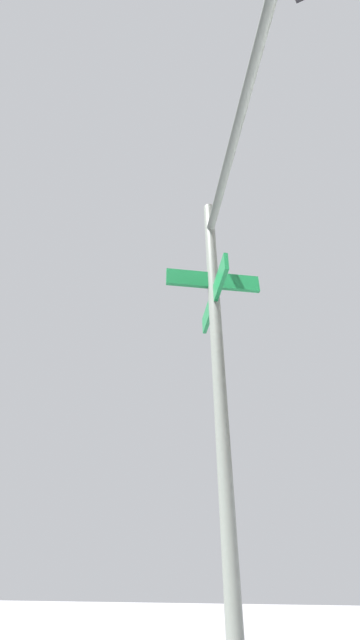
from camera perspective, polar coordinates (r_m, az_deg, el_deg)
The scene contains 1 object.
traffic_signal_near at distance 3.04m, azimuth 10.03°, elevation 13.78°, with size 2.96×1.94×5.55m.
Camera 1 is at (-3.44, -5.74, 1.70)m, focal length 22.03 mm.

